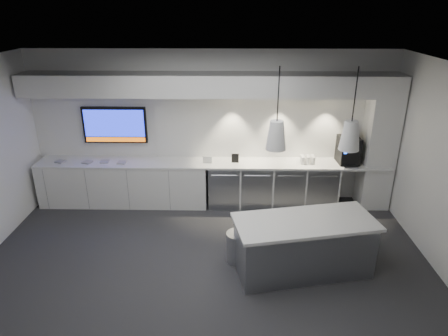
{
  "coord_description": "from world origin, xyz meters",
  "views": [
    {
      "loc": [
        0.38,
        -5.04,
        3.76
      ],
      "look_at": [
        0.27,
        1.1,
        1.22
      ],
      "focal_mm": 32.0,
      "sensor_mm": 36.0,
      "label": 1
    }
  ],
  "objects_px": {
    "island": "(303,246)",
    "coffee_machine": "(348,149)",
    "bin": "(237,247)",
    "wall_tv": "(115,125)"
  },
  "relations": [
    {
      "from": "wall_tv",
      "to": "bin",
      "type": "xyz_separation_m",
      "value": [
        2.39,
        -2.22,
        -1.31
      ]
    },
    {
      "from": "wall_tv",
      "to": "island",
      "type": "relative_size",
      "value": 0.57
    },
    {
      "from": "bin",
      "to": "wall_tv",
      "type": "bearing_deg",
      "value": 137.18
    },
    {
      "from": "wall_tv",
      "to": "island",
      "type": "bearing_deg",
      "value": -36.05
    },
    {
      "from": "coffee_machine",
      "to": "wall_tv",
      "type": "bearing_deg",
      "value": 173.84
    },
    {
      "from": "island",
      "to": "wall_tv",
      "type": "bearing_deg",
      "value": 132.33
    },
    {
      "from": "bin",
      "to": "coffee_machine",
      "type": "distance_m",
      "value": 3.05
    },
    {
      "from": "bin",
      "to": "island",
      "type": "bearing_deg",
      "value": -13.43
    },
    {
      "from": "island",
      "to": "coffee_machine",
      "type": "bearing_deg",
      "value": 50.42
    },
    {
      "from": "island",
      "to": "bin",
      "type": "bearing_deg",
      "value": 154.95
    }
  ]
}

